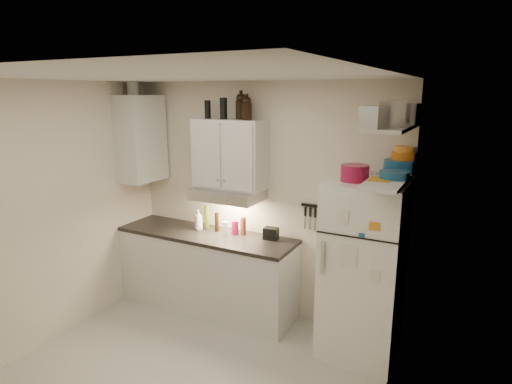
% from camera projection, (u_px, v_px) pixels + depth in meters
% --- Properties ---
extents(floor, '(3.20, 3.00, 0.02)m').
position_uv_depth(floor, '(184.00, 381.00, 3.78)').
color(floor, '#B8B4AA').
rests_on(floor, ground).
extents(ceiling, '(3.20, 3.00, 0.02)m').
position_uv_depth(ceiling, '(170.00, 74.00, 3.18)').
color(ceiling, silver).
rests_on(ceiling, ground).
extents(back_wall, '(3.20, 0.02, 2.60)m').
position_uv_depth(back_wall, '(262.00, 200.00, 4.78)').
color(back_wall, beige).
rests_on(back_wall, ground).
extents(left_wall, '(0.02, 3.00, 2.60)m').
position_uv_depth(left_wall, '(47.00, 215.00, 4.21)').
color(left_wall, beige).
rests_on(left_wall, ground).
extents(right_wall, '(0.02, 3.00, 2.60)m').
position_uv_depth(right_wall, '(378.00, 280.00, 2.75)').
color(right_wall, beige).
rests_on(right_wall, ground).
extents(base_cabinet, '(2.10, 0.60, 0.88)m').
position_uv_depth(base_cabinet, '(207.00, 272.00, 4.96)').
color(base_cabinet, silver).
rests_on(base_cabinet, floor).
extents(countertop, '(2.10, 0.62, 0.04)m').
position_uv_depth(countertop, '(206.00, 235.00, 4.86)').
color(countertop, black).
rests_on(countertop, base_cabinet).
extents(upper_cabinet, '(0.80, 0.33, 0.75)m').
position_uv_depth(upper_cabinet, '(230.00, 154.00, 4.65)').
color(upper_cabinet, silver).
rests_on(upper_cabinet, back_wall).
extents(side_cabinet, '(0.33, 0.55, 1.00)m').
position_uv_depth(side_cabinet, '(141.00, 139.00, 5.02)').
color(side_cabinet, silver).
rests_on(side_cabinet, left_wall).
extents(range_hood, '(0.76, 0.46, 0.12)m').
position_uv_depth(range_hood, '(227.00, 194.00, 4.69)').
color(range_hood, silver).
rests_on(range_hood, back_wall).
extents(fridge, '(0.70, 0.68, 1.70)m').
position_uv_depth(fridge, '(363.00, 270.00, 4.02)').
color(fridge, white).
rests_on(fridge, floor).
extents(shelf_hi, '(0.30, 0.95, 0.03)m').
position_uv_depth(shelf_hi, '(392.00, 127.00, 3.51)').
color(shelf_hi, silver).
rests_on(shelf_hi, right_wall).
extents(shelf_lo, '(0.30, 0.95, 0.03)m').
position_uv_depth(shelf_lo, '(389.00, 180.00, 3.61)').
color(shelf_lo, silver).
rests_on(shelf_lo, right_wall).
extents(knife_strip, '(0.42, 0.02, 0.03)m').
position_uv_depth(knife_strip, '(320.00, 207.00, 4.44)').
color(knife_strip, black).
rests_on(knife_strip, back_wall).
extents(dutch_oven, '(0.30, 0.30, 0.15)m').
position_uv_depth(dutch_oven, '(355.00, 173.00, 3.84)').
color(dutch_oven, maroon).
rests_on(dutch_oven, fridge).
extents(book_stack, '(0.19, 0.23, 0.08)m').
position_uv_depth(book_stack, '(380.00, 184.00, 3.55)').
color(book_stack, orange).
rests_on(book_stack, fridge).
extents(spice_jar, '(0.07, 0.07, 0.10)m').
position_uv_depth(spice_jar, '(374.00, 177.00, 3.79)').
color(spice_jar, silver).
rests_on(spice_jar, fridge).
extents(stock_pot, '(0.31, 0.31, 0.18)m').
position_uv_depth(stock_pot, '(408.00, 113.00, 3.69)').
color(stock_pot, silver).
rests_on(stock_pot, shelf_hi).
extents(tin_a, '(0.22, 0.21, 0.20)m').
position_uv_depth(tin_a, '(392.00, 114.00, 3.41)').
color(tin_a, '#AAAAAD').
rests_on(tin_a, shelf_hi).
extents(tin_b, '(0.21, 0.21, 0.17)m').
position_uv_depth(tin_b, '(374.00, 117.00, 3.21)').
color(tin_b, '#AAAAAD').
rests_on(tin_b, shelf_hi).
extents(bowl_teal, '(0.27, 0.27, 0.11)m').
position_uv_depth(bowl_teal, '(399.00, 166.00, 3.87)').
color(bowl_teal, navy).
rests_on(bowl_teal, shelf_lo).
extents(bowl_orange, '(0.22, 0.22, 0.07)m').
position_uv_depth(bowl_orange, '(404.00, 156.00, 3.89)').
color(bowl_orange, '#C45E12').
rests_on(bowl_orange, bowl_teal).
extents(bowl_yellow, '(0.17, 0.17, 0.05)m').
position_uv_depth(bowl_yellow, '(404.00, 149.00, 3.88)').
color(bowl_yellow, orange).
rests_on(bowl_yellow, bowl_orange).
extents(plates, '(0.29, 0.29, 0.06)m').
position_uv_depth(plates, '(395.00, 175.00, 3.58)').
color(plates, navy).
rests_on(plates, shelf_lo).
extents(growler_a, '(0.14, 0.14, 0.28)m').
position_uv_depth(growler_a, '(241.00, 106.00, 4.50)').
color(growler_a, black).
rests_on(growler_a, upper_cabinet).
extents(growler_b, '(0.12, 0.12, 0.25)m').
position_uv_depth(growler_b, '(247.00, 108.00, 4.37)').
color(growler_b, black).
rests_on(growler_b, upper_cabinet).
extents(thermos_a, '(0.10, 0.10, 0.23)m').
position_uv_depth(thermos_a, '(224.00, 108.00, 4.53)').
color(thermos_a, black).
rests_on(thermos_a, upper_cabinet).
extents(thermos_b, '(0.09, 0.09, 0.20)m').
position_uv_depth(thermos_b, '(208.00, 109.00, 4.65)').
color(thermos_b, black).
rests_on(thermos_b, upper_cabinet).
extents(side_jar, '(0.17, 0.17, 0.18)m').
position_uv_depth(side_jar, '(133.00, 87.00, 4.89)').
color(side_jar, silver).
rests_on(side_jar, side_cabinet).
extents(soap_bottle, '(0.13, 0.13, 0.27)m').
position_uv_depth(soap_bottle, '(199.00, 219.00, 4.94)').
color(soap_bottle, silver).
rests_on(soap_bottle, countertop).
extents(pepper_mill, '(0.07, 0.07, 0.21)m').
position_uv_depth(pepper_mill, '(243.00, 226.00, 4.79)').
color(pepper_mill, brown).
rests_on(pepper_mill, countertop).
extents(oil_bottle, '(0.06, 0.06, 0.28)m').
position_uv_depth(oil_bottle, '(207.00, 217.00, 4.97)').
color(oil_bottle, '#485916').
rests_on(oil_bottle, countertop).
extents(vinegar_bottle, '(0.06, 0.06, 0.22)m').
position_uv_depth(vinegar_bottle, '(217.00, 222.00, 4.89)').
color(vinegar_bottle, black).
rests_on(vinegar_bottle, countertop).
extents(clear_bottle, '(0.07, 0.07, 0.16)m').
position_uv_depth(clear_bottle, '(225.00, 229.00, 4.75)').
color(clear_bottle, silver).
rests_on(clear_bottle, countertop).
extents(red_jar, '(0.10, 0.10, 0.16)m').
position_uv_depth(red_jar, '(235.00, 227.00, 4.80)').
color(red_jar, maroon).
rests_on(red_jar, countertop).
extents(caddy, '(0.16, 0.12, 0.13)m').
position_uv_depth(caddy, '(271.00, 234.00, 4.64)').
color(caddy, black).
rests_on(caddy, countertop).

